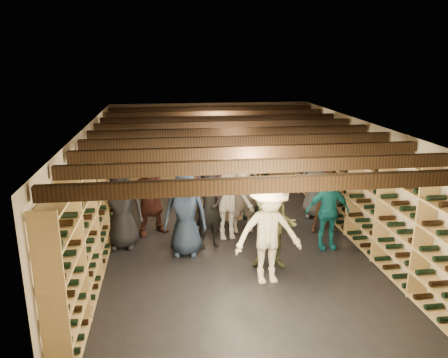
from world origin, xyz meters
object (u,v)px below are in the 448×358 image
object	(u,v)px
person_1	(209,209)
crate_loose	(257,205)
person_8	(330,198)
person_2	(274,226)
person_6	(185,213)
crate_stack_right	(229,208)
person_3	(268,233)
person_10	(251,183)
person_5	(151,195)
person_11	(225,182)
crate_stack_left	(208,200)
person_4	(328,212)
person_9	(227,200)
person_0	(121,206)
person_12	(317,182)
person_7	(244,191)

from	to	relation	value
person_1	crate_loose	bearing A→B (deg)	36.68
person_8	person_2	bearing A→B (deg)	-137.55
person_1	person_6	size ratio (longest dim) A/B	0.96
crate_stack_right	crate_loose	world-z (taller)	crate_stack_right
person_3	person_10	world-z (taller)	person_3
person_5	person_11	world-z (taller)	person_11
person_1	crate_stack_left	bearing A→B (deg)	65.71
person_4	person_2	bearing A→B (deg)	-149.73
crate_stack_left	person_3	world-z (taller)	person_3
person_8	person_11	world-z (taller)	person_11
crate_loose	person_9	size ratio (longest dim) A/B	0.29
person_5	person_9	distance (m)	1.63
person_5	person_9	world-z (taller)	person_5
crate_stack_left	person_1	world-z (taller)	person_1
person_2	crate_loose	bearing A→B (deg)	97.98
person_0	crate_stack_left	bearing A→B (deg)	45.70
person_0	person_10	bearing A→B (deg)	28.39
person_1	person_5	size ratio (longest dim) A/B	0.92
person_11	crate_loose	bearing A→B (deg)	26.49
person_2	crate_stack_right	bearing A→B (deg)	114.19
person_10	person_12	bearing A→B (deg)	8.42
person_9	person_0	bearing A→B (deg)	-179.02
person_2	person_12	distance (m)	2.85
person_8	person_0	bearing A→B (deg)	-177.53
person_7	person_10	xyz separation A→B (m)	(0.30, 0.77, -0.06)
person_2	person_4	size ratio (longest dim) A/B	1.05
person_1	person_9	distance (m)	0.55
crate_stack_left	person_9	size ratio (longest dim) A/B	0.40
person_4	person_6	size ratio (longest dim) A/B	0.90
person_2	person_11	size ratio (longest dim) A/B	0.90
person_7	person_4	bearing A→B (deg)	-45.81
person_0	person_4	bearing A→B (deg)	-4.11
person_5	person_12	distance (m)	3.83
crate_loose	person_5	size ratio (longest dim) A/B	0.29
person_0	person_6	xyz separation A→B (m)	(1.22, -0.48, -0.03)
person_3	person_8	distance (m)	2.64
person_7	person_10	world-z (taller)	person_7
person_3	crate_loose	bearing A→B (deg)	77.70
person_4	person_7	size ratio (longest dim) A/B	0.83
crate_stack_left	person_2	size ratio (longest dim) A/B	0.43
crate_stack_left	person_8	xyz separation A→B (m)	(2.44, -1.47, 0.43)
person_0	person_12	world-z (taller)	person_0
person_7	person_11	distance (m)	0.82
crate_loose	person_12	world-z (taller)	person_12
person_0	person_8	size ratio (longest dim) A/B	1.13
person_0	person_10	xyz separation A→B (m)	(2.83, 1.28, -0.02)
person_3	person_12	xyz separation A→B (m)	(1.83, 2.85, -0.02)
crate_stack_right	crate_loose	size ratio (longest dim) A/B	1.09
person_4	person_1	bearing A→B (deg)	173.21
person_7	person_8	distance (m)	1.82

